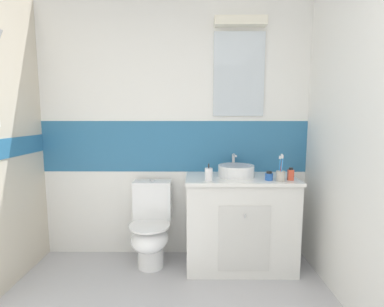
{
  "coord_description": "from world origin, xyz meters",
  "views": [
    {
      "loc": [
        0.2,
        -0.4,
        1.39
      ],
      "look_at": [
        0.18,
        1.83,
        1.1
      ],
      "focal_mm": 26.77,
      "sensor_mm": 36.0,
      "label": 1
    }
  ],
  "objects_px": {
    "sink_basin": "(236,170)",
    "hair_gel_jar": "(269,176)",
    "toothbrush_cup": "(281,174)",
    "toilet": "(151,227)",
    "perfume_flask_small": "(291,174)",
    "soap_dispenser": "(209,174)"
  },
  "relations": [
    {
      "from": "hair_gel_jar",
      "to": "sink_basin",
      "type": "bearing_deg",
      "value": 148.08
    },
    {
      "from": "toothbrush_cup",
      "to": "soap_dispenser",
      "type": "height_order",
      "value": "toothbrush_cup"
    },
    {
      "from": "toilet",
      "to": "perfume_flask_small",
      "type": "xyz_separation_m",
      "value": [
        1.23,
        -0.15,
        0.54
      ]
    },
    {
      "from": "sink_basin",
      "to": "hair_gel_jar",
      "type": "bearing_deg",
      "value": -31.92
    },
    {
      "from": "soap_dispenser",
      "to": "perfume_flask_small",
      "type": "distance_m",
      "value": 0.7
    },
    {
      "from": "toilet",
      "to": "hair_gel_jar",
      "type": "xyz_separation_m",
      "value": [
        1.05,
        -0.14,
        0.52
      ]
    },
    {
      "from": "soap_dispenser",
      "to": "perfume_flask_small",
      "type": "height_order",
      "value": "soap_dispenser"
    },
    {
      "from": "soap_dispenser",
      "to": "sink_basin",
      "type": "bearing_deg",
      "value": 34.55
    },
    {
      "from": "perfume_flask_small",
      "to": "soap_dispenser",
      "type": "bearing_deg",
      "value": -178.87
    },
    {
      "from": "sink_basin",
      "to": "perfume_flask_small",
      "type": "bearing_deg",
      "value": -20.39
    },
    {
      "from": "toilet",
      "to": "perfume_flask_small",
      "type": "distance_m",
      "value": 1.35
    },
    {
      "from": "sink_basin",
      "to": "toilet",
      "type": "distance_m",
      "value": 0.95
    },
    {
      "from": "perfume_flask_small",
      "to": "toothbrush_cup",
      "type": "bearing_deg",
      "value": -163.18
    },
    {
      "from": "toilet",
      "to": "perfume_flask_small",
      "type": "height_order",
      "value": "perfume_flask_small"
    },
    {
      "from": "toothbrush_cup",
      "to": "hair_gel_jar",
      "type": "xyz_separation_m",
      "value": [
        -0.09,
        0.03,
        -0.02
      ]
    },
    {
      "from": "toothbrush_cup",
      "to": "soap_dispenser",
      "type": "distance_m",
      "value": 0.61
    },
    {
      "from": "soap_dispenser",
      "to": "perfume_flask_small",
      "type": "bearing_deg",
      "value": 1.13
    },
    {
      "from": "toilet",
      "to": "sink_basin",
      "type": "bearing_deg",
      "value": 1.27
    },
    {
      "from": "sink_basin",
      "to": "soap_dispenser",
      "type": "relative_size",
      "value": 2.5
    },
    {
      "from": "hair_gel_jar",
      "to": "perfume_flask_small",
      "type": "relative_size",
      "value": 0.71
    },
    {
      "from": "toilet",
      "to": "toothbrush_cup",
      "type": "xyz_separation_m",
      "value": [
        1.14,
        -0.18,
        0.54
      ]
    },
    {
      "from": "perfume_flask_small",
      "to": "hair_gel_jar",
      "type": "bearing_deg",
      "value": 179.16
    }
  ]
}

